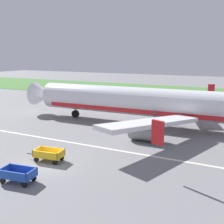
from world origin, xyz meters
TOP-DOWN VIEW (x-y plane):
  - ground_plane at (0.00, 0.00)m, footprint 220.00×220.00m
  - grass_strip at (0.00, 51.87)m, footprint 220.00×28.00m
  - apron_stripe at (0.00, 6.14)m, footprint 120.00×0.36m
  - airplane at (3.11, 17.03)m, footprint 37.57×30.29m
  - baggage_cart_nearest at (0.53, -3.65)m, footprint 3.62×1.74m
  - baggage_cart_second_in_row at (-0.23, 0.77)m, footprint 3.62×1.72m

SIDE VIEW (x-z plane):
  - ground_plane at x=0.00m, z-range 0.00..0.00m
  - apron_stripe at x=0.00m, z-range 0.00..0.01m
  - grass_strip at x=0.00m, z-range 0.00..0.06m
  - baggage_cart_nearest at x=0.53m, z-range 0.07..1.14m
  - baggage_cart_second_in_row at x=-0.23m, z-range 0.07..1.14m
  - airplane at x=3.11m, z-range -2.62..8.72m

